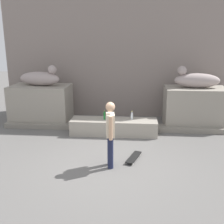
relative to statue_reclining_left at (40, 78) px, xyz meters
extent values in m
plane|color=#605E5B|center=(2.87, -3.36, -1.72)|extent=(40.00, 40.00, 0.00)
cube|color=gray|center=(2.87, 1.41, 1.61)|extent=(9.33, 0.60, 6.66)
cube|color=gray|center=(-0.04, 0.01, -1.00)|extent=(2.21, 1.31, 1.44)
cube|color=gray|center=(5.77, 0.01, -1.00)|extent=(2.21, 1.31, 1.44)
ellipsoid|color=#A79693|center=(-0.04, 0.01, -0.02)|extent=(1.67, 0.82, 0.52)
sphere|color=#A79693|center=(0.51, -0.09, 0.33)|extent=(0.32, 0.32, 0.32)
ellipsoid|color=#A79693|center=(5.77, 0.01, -0.02)|extent=(1.61, 0.59, 0.52)
sphere|color=#A79693|center=(5.22, 0.02, 0.33)|extent=(0.32, 0.32, 0.32)
cube|color=gray|center=(2.87, -1.15, -1.47)|extent=(2.90, 0.79, 0.51)
cylinder|color=#1E233F|center=(2.98, -3.66, -1.31)|extent=(0.14, 0.14, 0.82)
cylinder|color=#1E233F|center=(2.96, -3.46, -1.31)|extent=(0.14, 0.14, 0.82)
cube|color=beige|center=(2.97, -3.56, -0.62)|extent=(0.25, 0.38, 0.56)
sphere|color=tan|center=(2.97, -3.56, -0.17)|extent=(0.23, 0.23, 0.23)
cylinder|color=tan|center=(3.00, -3.79, -0.63)|extent=(0.09, 0.09, 0.58)
cylinder|color=tan|center=(2.94, -3.34, -0.63)|extent=(0.09, 0.09, 0.58)
cube|color=black|center=(3.56, -3.11, -1.65)|extent=(0.44, 0.82, 0.02)
cylinder|color=white|center=(3.58, -2.81, -1.69)|extent=(0.05, 0.06, 0.06)
cylinder|color=white|center=(3.72, -2.85, -1.69)|extent=(0.05, 0.06, 0.06)
cylinder|color=white|center=(3.39, -3.37, -1.69)|extent=(0.05, 0.06, 0.06)
cylinder|color=white|center=(3.53, -3.42, -1.69)|extent=(0.05, 0.06, 0.06)
cylinder|color=#1E722D|center=(2.55, -1.16, -1.09)|extent=(0.07, 0.07, 0.24)
cylinder|color=#1E722D|center=(2.55, -1.16, -0.94)|extent=(0.03, 0.03, 0.06)
cylinder|color=yellow|center=(2.55, -1.16, -0.90)|extent=(0.04, 0.04, 0.01)
cylinder|color=silver|center=(3.47, -1.06, -1.10)|extent=(0.08, 0.08, 0.21)
cylinder|color=silver|center=(3.47, -1.06, -0.97)|extent=(0.04, 0.04, 0.06)
cylinder|color=yellow|center=(3.47, -1.06, -0.93)|extent=(0.04, 0.04, 0.01)
cube|color=gray|center=(2.87, -0.67, -1.63)|extent=(8.01, 0.50, 0.18)
camera|label=1|loc=(3.54, -9.68, 1.37)|focal=42.56mm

